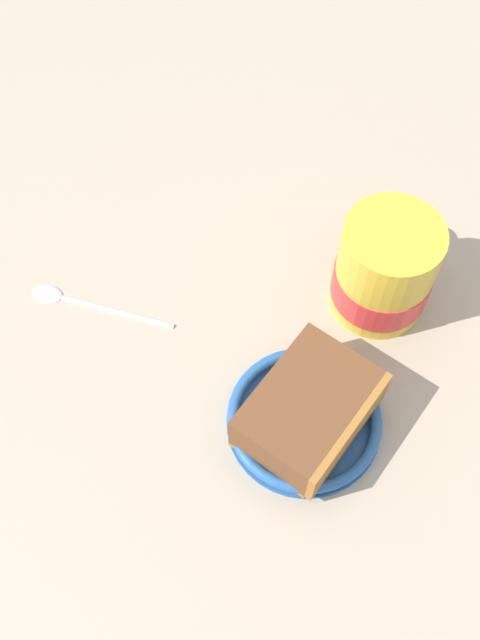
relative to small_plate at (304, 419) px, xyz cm
name	(u,v)px	position (x,y,z in cm)	size (l,w,h in cm)	color
ground_plane	(265,373)	(5.13, -3.60, -2.40)	(149.03, 149.03, 3.13)	tan
small_plate	(304,419)	(0.00, 0.00, 0.00)	(13.06, 13.06, 1.68)	#26599E
cake_slice	(309,410)	(-0.26, 0.06, 2.34)	(10.27, 12.56, 4.87)	#9E662D
tea_mug	(384,270)	(-1.43, -14.32, 3.96)	(8.74, 11.49, 10.38)	gold
teaspoon	(72,299)	(24.09, -2.28, -0.49)	(14.00, 3.27, 0.80)	silver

